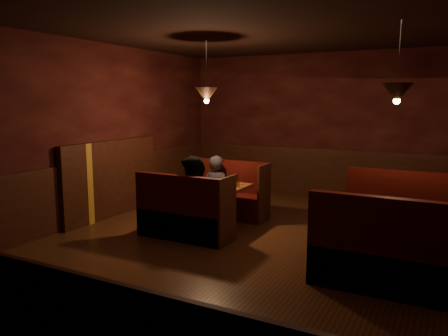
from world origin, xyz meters
The scene contains 9 objects.
room centered at (-0.28, 0.05, 1.05)m, with size 6.02×7.02×2.92m.
main_table centered at (-1.17, 0.63, 0.52)m, with size 1.26×0.77×0.88m.
main_bench_far centered at (-1.15, 1.34, 0.30)m, with size 1.39×0.50×0.95m.
main_bench_near centered at (-1.15, -0.09, 0.30)m, with size 1.39×0.50×0.95m.
second_table centered at (1.58, 0.18, 0.54)m, with size 1.30×0.83×0.73m.
second_bench_far centered at (1.61, 0.96, 0.33)m, with size 1.44×0.54×1.03m.
second_bench_near centered at (1.61, -0.60, 0.33)m, with size 1.44×0.54×1.03m.
diner_a centered at (-1.35, 1.25, 0.70)m, with size 0.51×0.33×1.40m, color black.
diner_b centered at (-1.02, 0.00, 0.77)m, with size 0.75×0.58×1.54m, color black.
Camera 1 is at (2.18, -5.17, 1.96)m, focal length 35.00 mm.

